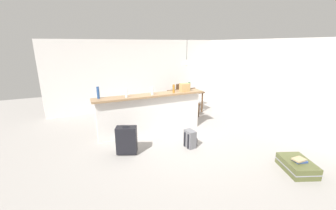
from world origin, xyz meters
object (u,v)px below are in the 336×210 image
at_px(bottle_white, 152,91).
at_px(pendant_lamp, 187,62).
at_px(bottle_clear, 126,93).
at_px(grocery_bag, 185,87).
at_px(bottle_green, 189,86).
at_px(backpack_grey, 190,139).
at_px(suitcase_flat_olive, 297,166).
at_px(bottle_blue, 98,93).
at_px(bottle_amber, 174,89).
at_px(suitcase_upright_black, 127,140).
at_px(dining_table, 186,94).
at_px(book_stack, 299,160).
at_px(dining_chair_near_partition, 191,101).
at_px(dining_chair_far_side, 180,94).

height_order(bottle_white, pendant_lamp, pendant_lamp).
distance_m(bottle_clear, grocery_bag, 1.64).
xyz_separation_m(bottle_green, backpack_grey, (-0.63, -1.23, -1.00)).
bearing_deg(suitcase_flat_olive, bottle_blue, 137.96).
bearing_deg(bottle_white, pendant_lamp, 38.27).
bearing_deg(bottle_clear, grocery_bag, 1.39).
distance_m(bottle_amber, suitcase_upright_black, 1.91).
relative_size(dining_table, backpack_grey, 2.62).
relative_size(bottle_blue, backpack_grey, 0.69).
bearing_deg(dining_table, bottle_amber, -128.71).
height_order(bottle_green, suitcase_flat_olive, bottle_green).
bearing_deg(bottle_green, backpack_grey, -117.28).
xyz_separation_m(bottle_blue, suitcase_upright_black, (0.42, -0.94, -0.90)).
bearing_deg(bottle_blue, grocery_bag, -3.05).
bearing_deg(bottle_amber, pendant_lamp, 50.45).
bearing_deg(dining_table, grocery_bag, -119.72).
height_order(bottle_amber, book_stack, bottle_amber).
bearing_deg(dining_table, suitcase_flat_olive, -87.86).
height_order(dining_chair_near_partition, dining_chair_far_side, same).
xyz_separation_m(suitcase_flat_olive, book_stack, (-0.02, -0.04, 0.14)).
xyz_separation_m(bottle_amber, backpack_grey, (-0.07, -1.08, -1.00)).
distance_m(bottle_clear, dining_table, 2.90).
height_order(bottle_amber, dining_chair_near_partition, bottle_amber).
height_order(dining_chair_far_side, suitcase_flat_olive, dining_chair_far_side).
distance_m(bottle_amber, suitcase_flat_olive, 3.25).
distance_m(bottle_clear, book_stack, 3.92).
xyz_separation_m(bottle_amber, suitcase_upright_black, (-1.51, -0.79, -0.87)).
height_order(dining_chair_far_side, pendant_lamp, pendant_lamp).
bearing_deg(dining_chair_near_partition, book_stack, -86.92).
xyz_separation_m(suitcase_flat_olive, suitcase_upright_black, (-2.82, 1.98, 0.22)).
bearing_deg(pendant_lamp, book_stack, -87.45).
distance_m(bottle_green, grocery_bag, 0.24).
relative_size(bottle_blue, bottle_green, 1.34).
xyz_separation_m(bottle_green, dining_chair_near_partition, (0.54, 0.78, -0.68)).
distance_m(bottle_white, suitcase_upright_black, 1.46).
bearing_deg(suitcase_flat_olive, bottle_clear, 133.32).
xyz_separation_m(dining_chair_far_side, pendant_lamp, (-0.07, -0.60, 1.25)).
xyz_separation_m(grocery_bag, pendant_lamp, (0.76, 1.32, 0.56)).
relative_size(grocery_bag, dining_table, 0.24).
xyz_separation_m(bottle_blue, backpack_grey, (1.85, -1.23, -1.03)).
bearing_deg(backpack_grey, bottle_blue, 146.40).
relative_size(bottle_white, suitcase_flat_olive, 0.23).
bearing_deg(bottle_clear, backpack_grey, -41.36).
distance_m(bottle_blue, book_stack, 4.49).
xyz_separation_m(grocery_bag, dining_chair_near_partition, (0.75, 0.90, -0.68)).
bearing_deg(bottle_green, dining_chair_far_side, 70.78).
distance_m(bottle_white, book_stack, 3.51).
distance_m(bottle_blue, backpack_grey, 2.45).
height_order(bottle_amber, backpack_grey, bottle_amber).
bearing_deg(bottle_amber, dining_table, 51.29).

